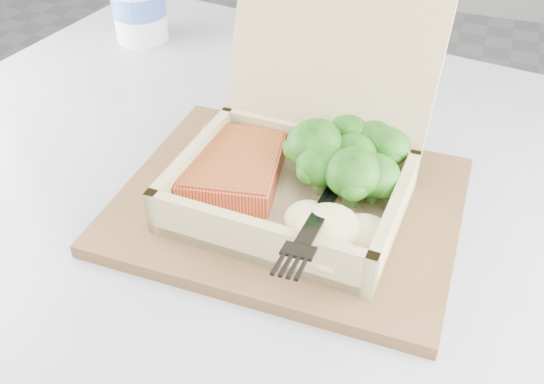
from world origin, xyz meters
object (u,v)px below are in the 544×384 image
(serving_tray, at_px, (289,205))
(paper_cup, at_px, (139,4))
(cafe_table, at_px, (236,355))
(takeout_container, at_px, (304,147))

(serving_tray, height_order, paper_cup, paper_cup)
(cafe_table, height_order, takeout_container, takeout_container)
(takeout_container, relative_size, paper_cup, 2.46)
(serving_tray, distance_m, takeout_container, 0.06)
(serving_tray, bearing_deg, takeout_container, 76.05)
(takeout_container, height_order, paper_cup, takeout_container)
(serving_tray, bearing_deg, paper_cup, 137.39)
(cafe_table, height_order, paper_cup, paper_cup)
(takeout_container, xyz_separation_m, paper_cup, (-0.32, 0.27, -0.01))
(cafe_table, bearing_deg, takeout_container, 50.44)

